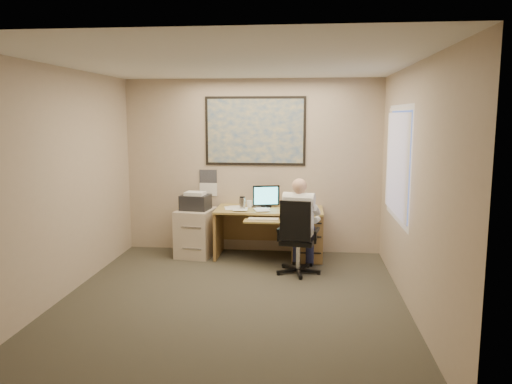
# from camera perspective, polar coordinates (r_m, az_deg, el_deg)

# --- Properties ---
(room_shell) EXTENTS (4.00, 4.50, 2.70)m
(room_shell) POSITION_cam_1_polar(r_m,az_deg,el_deg) (5.60, -2.93, 0.63)
(room_shell) COLOR #363329
(room_shell) RESTS_ON ground
(desk) EXTENTS (1.60, 0.97, 1.08)m
(desk) POSITION_cam_1_polar(r_m,az_deg,el_deg) (7.57, 4.08, -4.27)
(desk) COLOR #A68C47
(desk) RESTS_ON ground
(world_map) EXTENTS (1.56, 0.03, 1.06)m
(world_map) POSITION_cam_1_polar(r_m,az_deg,el_deg) (7.75, -0.09, 6.98)
(world_map) COLOR #1E4C93
(world_map) RESTS_ON room_shell
(wall_calendar) EXTENTS (0.28, 0.01, 0.42)m
(wall_calendar) POSITION_cam_1_polar(r_m,az_deg,el_deg) (7.94, -5.48, 1.04)
(wall_calendar) COLOR white
(wall_calendar) RESTS_ON room_shell
(window_blinds) EXTENTS (0.06, 1.40, 1.30)m
(window_blinds) POSITION_cam_1_polar(r_m,az_deg,el_deg) (6.40, 15.93, 3.13)
(window_blinds) COLOR #EFE5CF
(window_blinds) RESTS_ON room_shell
(filing_cabinet) EXTENTS (0.59, 0.68, 0.99)m
(filing_cabinet) POSITION_cam_1_polar(r_m,az_deg,el_deg) (7.73, -6.86, -4.13)
(filing_cabinet) COLOR beige
(filing_cabinet) RESTS_ON ground
(office_chair) EXTENTS (0.72, 0.72, 1.04)m
(office_chair) POSITION_cam_1_polar(r_m,az_deg,el_deg) (6.83, 4.89, -6.88)
(office_chair) COLOR black
(office_chair) RESTS_ON ground
(person) EXTENTS (0.67, 0.86, 1.30)m
(person) POSITION_cam_1_polar(r_m,az_deg,el_deg) (6.82, 4.87, -3.88)
(person) COLOR white
(person) RESTS_ON office_chair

